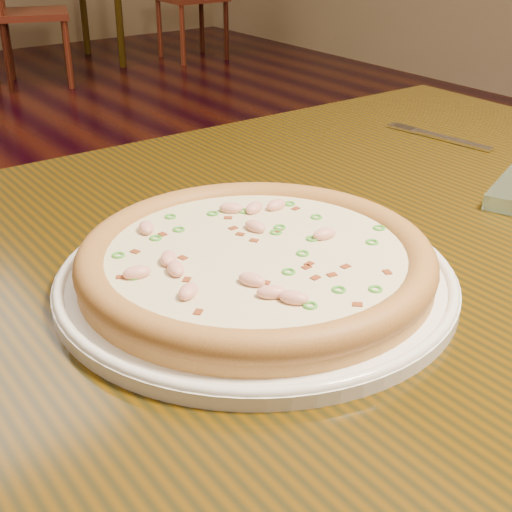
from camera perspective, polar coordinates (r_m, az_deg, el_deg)
hero_table at (r=0.80m, az=4.88°, el=-4.69°), size 1.20×0.80×0.75m
plate at (r=0.65m, az=-0.00°, el=-1.68°), size 0.36×0.36×0.02m
pizza at (r=0.64m, az=-0.02°, el=-0.23°), size 0.32×0.32×0.03m
fork at (r=1.09m, az=14.65°, el=9.17°), size 0.04×0.18×0.00m
chair_c at (r=4.84m, az=-18.12°, el=18.00°), size 0.54×0.54×0.95m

